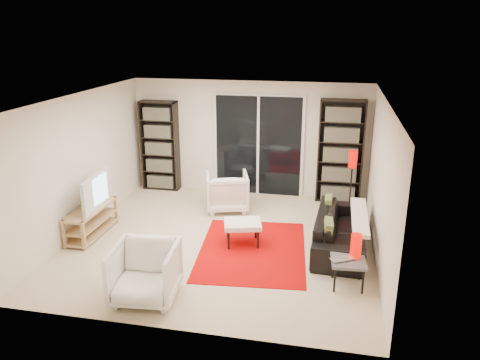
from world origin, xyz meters
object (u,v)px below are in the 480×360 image
armchair_back (227,191)px  bookshelf_left (160,146)px  armchair_front (145,273)px  sofa (341,230)px  tv_stand (92,220)px  side_table (348,263)px  floor_lamp (352,166)px  ottoman (243,225)px  bookshelf_right (340,152)px

armchair_back → bookshelf_left: bearing=-44.5°
armchair_front → sofa: bearing=34.0°
bookshelf_left → tv_stand: (-0.31, -2.56, -0.71)m
sofa → side_table: (0.09, -1.22, 0.06)m
tv_stand → sofa: 4.25m
side_table → armchair_front: bearing=-161.7°
floor_lamp → armchair_front: bearing=-125.6°
armchair_back → ottoman: bearing=96.2°
sofa → tv_stand: bearing=98.2°
ottoman → side_table: same height
armchair_back → armchair_front: armchair_front is taller
armchair_front → armchair_back: bearing=78.8°
sofa → ottoman: 1.62m
tv_stand → side_table: (4.32, -0.83, 0.09)m
tv_stand → side_table: 4.40m
tv_stand → ottoman: 2.64m
armchair_back → side_table: size_ratio=1.62×
bookshelf_left → side_table: 5.29m
sofa → floor_lamp: 1.79m
sofa → side_table: size_ratio=4.04×
bookshelf_right → ottoman: (-1.53, -2.39, -0.70)m
bookshelf_right → sofa: bookshelf_right is taller
bookshelf_right → armchair_back: 2.42m
side_table → sofa: bearing=94.4°
side_table → ottoman: bearing=149.6°
armchair_front → side_table: 2.77m
tv_stand → side_table: size_ratio=2.47×
armchair_back → ottoman: 1.59m
bookshelf_left → armchair_front: bookshelf_left is taller
armchair_back → side_table: 3.36m
sofa → armchair_front: (-2.53, -2.09, 0.09)m
armchair_front → side_table: bearing=12.8°
ottoman → floor_lamp: bearing=47.1°
floor_lamp → armchair_back: bearing=-169.6°
side_table → floor_lamp: bearing=88.5°
bookshelf_right → sofa: (0.07, -2.17, -0.75)m
bookshelf_right → side_table: bearing=-87.3°
armchair_back → armchair_front: 3.35m
tv_stand → side_table: tv_stand is taller
tv_stand → bookshelf_left: bearing=83.0°
bookshelf_left → armchair_front: 4.52m
sofa → floor_lamp: floor_lamp is taller
bookshelf_right → armchair_back: size_ratio=2.57×
armchair_back → ottoman: (0.60, -1.47, -0.03)m
ottoman → bookshelf_left: bearing=134.1°
armchair_front → floor_lamp: 4.66m
floor_lamp → tv_stand: bearing=-154.8°
bookshelf_right → floor_lamp: 0.56m
tv_stand → floor_lamp: size_ratio=1.03×
bookshelf_left → bookshelf_right: bearing=-0.0°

